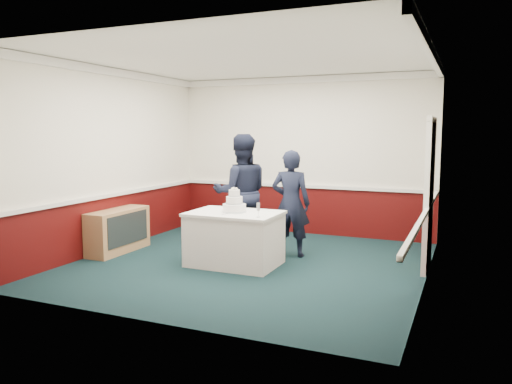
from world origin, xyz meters
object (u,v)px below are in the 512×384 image
at_px(cake_table, 235,238).
at_px(wedding_cake, 234,205).
at_px(champagne_flute, 258,208).
at_px(person_man, 241,193).
at_px(person_woman, 291,203).
at_px(cake_knife, 226,214).
at_px(sideboard, 118,231).

height_order(cake_table, wedding_cake, wedding_cake).
bearing_deg(wedding_cake, champagne_flute, -29.25).
bearing_deg(cake_table, person_man, 108.66).
relative_size(person_man, person_woman, 1.14).
xyz_separation_m(cake_knife, person_woman, (0.61, 1.03, 0.05)).
distance_m(sideboard, champagne_flute, 2.67).
height_order(sideboard, cake_knife, cake_knife).
xyz_separation_m(wedding_cake, person_man, (-0.30, 0.89, 0.06)).
xyz_separation_m(wedding_cake, cake_knife, (-0.03, -0.20, -0.11)).
bearing_deg(champagne_flute, person_man, 124.40).
bearing_deg(person_man, wedding_cake, 78.47).
height_order(cake_table, champagne_flute, champagne_flute).
bearing_deg(cake_table, person_woman, 54.96).
distance_m(person_man, person_woman, 0.89).
relative_size(cake_table, person_man, 0.69).
relative_size(sideboard, cake_table, 0.91).
distance_m(sideboard, person_woman, 2.86).
relative_size(champagne_flute, person_woman, 0.12).
xyz_separation_m(wedding_cake, person_woman, (0.58, 0.83, -0.06)).
distance_m(wedding_cake, person_woman, 1.02).
bearing_deg(person_woman, cake_knife, 52.35).
bearing_deg(person_man, sideboard, -3.11).
height_order(champagne_flute, person_woman, person_woman).
bearing_deg(person_woman, sideboard, 10.95).
relative_size(cake_table, champagne_flute, 6.44).
distance_m(sideboard, cake_table, 2.10).
bearing_deg(champagne_flute, cake_table, 150.75).
xyz_separation_m(cake_knife, person_man, (-0.27, 1.09, 0.17)).
xyz_separation_m(cake_table, cake_knife, (-0.03, -0.20, 0.39)).
distance_m(cake_table, wedding_cake, 0.50).
bearing_deg(champagne_flute, cake_knife, 171.42).
height_order(sideboard, person_man, person_man).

